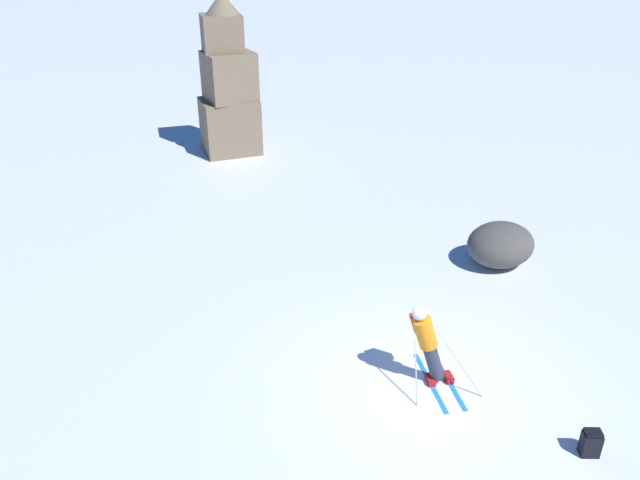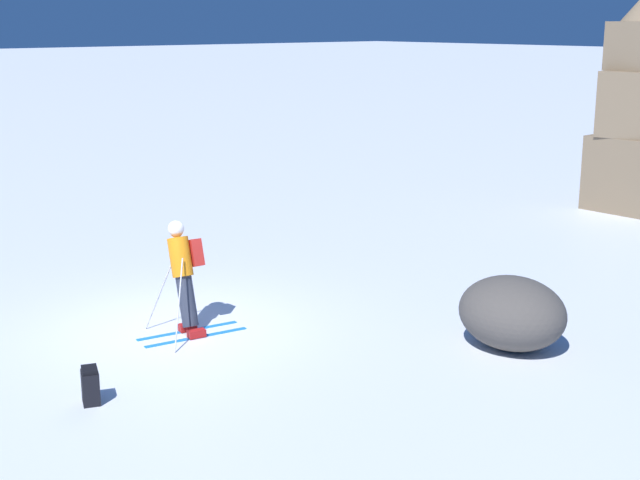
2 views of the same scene
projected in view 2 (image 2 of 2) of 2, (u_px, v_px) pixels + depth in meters
name	position (u px, v px, depth m)	size (l,w,h in m)	color
ground_plane	(177.00, 327.00, 14.63)	(300.00, 300.00, 0.00)	white
skier	(184.00, 270.00, 14.32)	(1.27, 1.78, 1.81)	#1E7AC6
rock_pillar	(636.00, 122.00, 23.08)	(1.98, 1.74, 5.61)	#7A664C
spare_backpack	(90.00, 386.00, 11.66)	(0.36, 0.32, 0.50)	black
exposed_boulder_0	(512.00, 313.00, 13.58)	(1.72, 1.46, 1.12)	#4C4742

